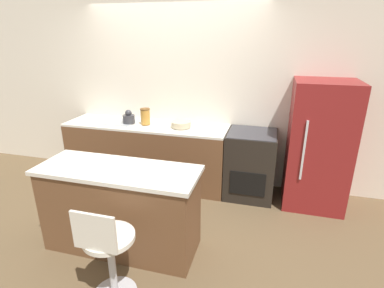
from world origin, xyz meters
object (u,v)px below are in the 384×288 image
at_px(stool_chair, 109,255).
at_px(refrigerator, 318,146).
at_px(oven_range, 250,164).
at_px(mixing_bowl, 181,124).
at_px(kettle, 129,118).

bearing_deg(stool_chair, refrigerator, 49.83).
xyz_separation_m(oven_range, mixing_bowl, (-0.97, -0.02, 0.49)).
bearing_deg(refrigerator, kettle, -179.92).
bearing_deg(stool_chair, mixing_bowl, 90.80).
relative_size(stool_chair, kettle, 4.78).
bearing_deg(mixing_bowl, oven_range, 0.91).
height_order(oven_range, stool_chair, stool_chair).
bearing_deg(mixing_bowl, stool_chair, -89.20).
distance_m(kettle, mixing_bowl, 0.78).
relative_size(refrigerator, stool_chair, 1.74).
xyz_separation_m(refrigerator, kettle, (-2.56, -0.00, 0.18)).
bearing_deg(kettle, mixing_bowl, 0.00).
relative_size(oven_range, kettle, 4.67).
bearing_deg(oven_range, refrigerator, -0.84).
bearing_deg(refrigerator, stool_chair, -130.17).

